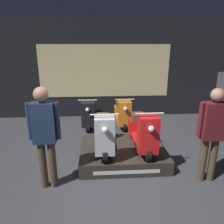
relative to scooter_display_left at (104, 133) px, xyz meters
The scene contains 9 objects.
ground_plane 1.24m from the scooter_display_left, 82.37° to the right, with size 30.00×30.00×0.00m, color #38383D.
shop_wall_back 3.23m from the scooter_display_left, 87.42° to the left, with size 7.77×0.09×3.20m.
display_platform 0.66m from the scooter_display_left, ahead, with size 1.81×1.44×0.29m.
scooter_display_left is the anchor object (origin of this frame).
scooter_display_right 0.82m from the scooter_display_left, ahead, with size 0.52×1.55×0.96m.
scooter_backrow_0 2.20m from the scooter_display_left, 100.39° to the left, with size 0.52×1.55×0.96m.
scooter_backrow_1 2.25m from the scooter_display_left, 73.46° to the left, with size 0.52×1.55×0.96m.
person_left_browsing 1.34m from the scooter_display_left, 141.71° to the right, with size 0.53×0.24×1.81m.
person_right_browsing 2.07m from the scooter_display_left, 22.86° to the right, with size 0.56×0.23×1.75m.
Camera 1 is at (-0.25, -3.15, 2.48)m, focal length 35.00 mm.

